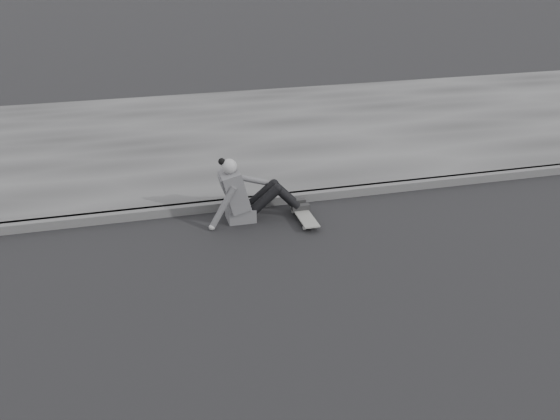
{
  "coord_description": "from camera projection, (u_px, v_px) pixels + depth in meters",
  "views": [
    {
      "loc": [
        -2.49,
        -5.15,
        3.56
      ],
      "look_at": [
        -0.78,
        1.3,
        0.5
      ],
      "focal_mm": 40.0,
      "sensor_mm": 36.0,
      "label": 1
    }
  ],
  "objects": [
    {
      "name": "seated_woman",
      "position": [
        245.0,
        194.0,
        8.13
      ],
      "size": [
        1.38,
        0.46,
        0.88
      ],
      "color": "#4F4F51",
      "rests_on": "ground"
    },
    {
      "name": "ground",
      "position": [
        382.0,
        294.0,
        6.59
      ],
      "size": [
        80.0,
        80.0,
        0.0
      ],
      "primitive_type": "plane",
      "color": "black",
      "rests_on": "ground"
    },
    {
      "name": "sidewalk",
      "position": [
        261.0,
        133.0,
        11.48
      ],
      "size": [
        24.0,
        6.0,
        0.12
      ],
      "primitive_type": "cube",
      "color": "#3D3D3D",
      "rests_on": "ground"
    },
    {
      "name": "curb",
      "position": [
        310.0,
        196.0,
        8.83
      ],
      "size": [
        24.0,
        0.16,
        0.12
      ],
      "primitive_type": "cube",
      "color": "#4B4B4B",
      "rests_on": "ground"
    },
    {
      "name": "skateboard",
      "position": [
        304.0,
        216.0,
        8.2
      ],
      "size": [
        0.2,
        0.78,
        0.09
      ],
      "color": "gray",
      "rests_on": "ground"
    }
  ]
}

